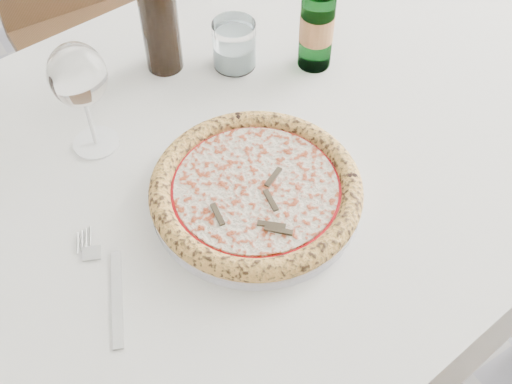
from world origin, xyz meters
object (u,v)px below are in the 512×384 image
at_px(wine_glass, 78,77).
at_px(tumbler, 234,47).
at_px(plate, 256,197).
at_px(beer_bottle, 317,20).
at_px(pizza, 256,189).
at_px(dining_table, 224,192).
at_px(chair_far, 94,4).
at_px(wine_bottle, 158,13).

distance_m(wine_glass, tumbler, 0.31).
relative_size(plate, beer_bottle, 1.35).
distance_m(plate, beer_bottle, 0.35).
bearing_deg(pizza, tumbler, 64.28).
height_order(dining_table, beer_bottle, beer_bottle).
distance_m(chair_far, plate, 0.96).
bearing_deg(dining_table, wine_glass, 138.11).
xyz_separation_m(chair_far, plate, (-0.09, -0.93, 0.23)).
distance_m(dining_table, wine_bottle, 0.32).
xyz_separation_m(beer_bottle, wine_bottle, (-0.23, 0.14, 0.02)).
distance_m(dining_table, chair_far, 0.84).
bearing_deg(tumbler, pizza, -115.72).
height_order(chair_far, plate, chair_far).
distance_m(dining_table, plate, 0.14).
relative_size(chair_far, beer_bottle, 4.02).
distance_m(pizza, wine_glass, 0.31).
height_order(tumbler, beer_bottle, beer_bottle).
xyz_separation_m(chair_far, pizza, (-0.09, -0.93, 0.25)).
relative_size(chair_far, tumbler, 10.76).
bearing_deg(chair_far, tumbler, -85.87).
bearing_deg(chair_far, plate, -95.72).
relative_size(pizza, wine_glass, 1.63).
relative_size(dining_table, wine_bottle, 6.19).
relative_size(dining_table, plate, 5.23).
distance_m(dining_table, tumbler, 0.26).
bearing_deg(tumbler, beer_bottle, -31.74).
height_order(pizza, tumbler, tumbler).
relative_size(plate, tumbler, 3.62).
height_order(wine_glass, beer_bottle, beer_bottle).
relative_size(plate, pizza, 0.99).
bearing_deg(beer_bottle, wine_glass, 176.49).
height_order(plate, beer_bottle, beer_bottle).
xyz_separation_m(pizza, wine_glass, (-0.15, 0.24, 0.11)).
relative_size(tumbler, beer_bottle, 0.37).
height_order(chair_far, tumbler, chair_far).
relative_size(wine_glass, wine_bottle, 0.73).
bearing_deg(wine_glass, pizza, -57.07).
xyz_separation_m(wine_glass, tumbler, (0.29, 0.05, -0.10)).
bearing_deg(wine_glass, chair_far, 70.25).
bearing_deg(beer_bottle, tumbler, 148.26).
distance_m(dining_table, beer_bottle, 0.33).
distance_m(chair_far, wine_glass, 0.82).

